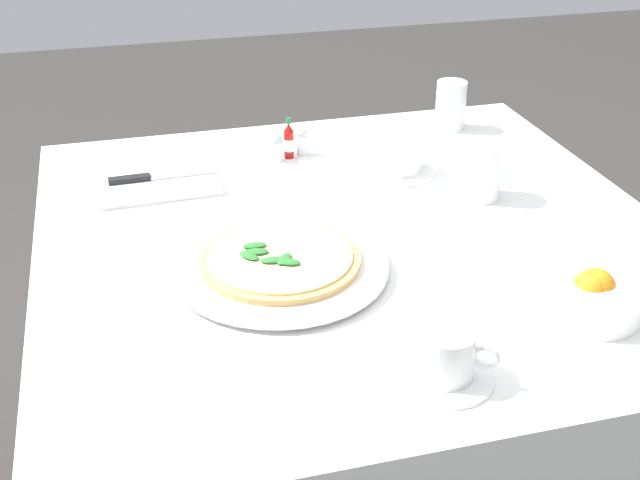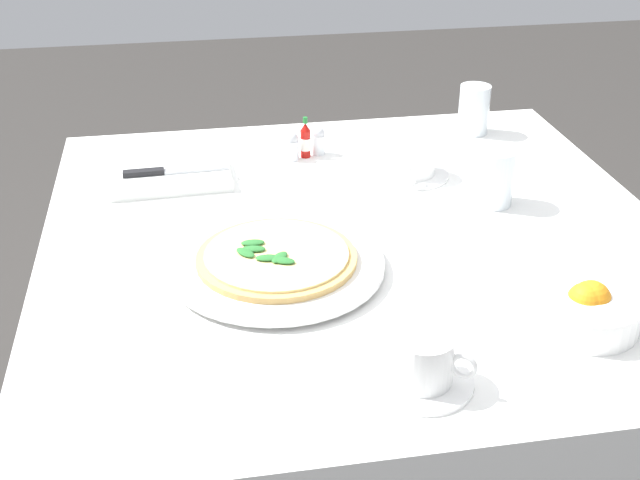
{
  "view_description": "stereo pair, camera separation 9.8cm",
  "coord_description": "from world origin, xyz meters",
  "px_view_note": "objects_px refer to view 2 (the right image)",
  "views": [
    {
      "loc": [
        -0.36,
        -1.14,
        1.38
      ],
      "look_at": [
        -0.08,
        -0.05,
        0.76
      ],
      "focal_mm": 46.07,
      "sensor_mm": 36.0,
      "label": 1
    },
    {
      "loc": [
        -0.27,
        -1.17,
        1.38
      ],
      "look_at": [
        -0.08,
        -0.05,
        0.76
      ],
      "focal_mm": 46.07,
      "sensor_mm": 36.0,
      "label": 2
    }
  ],
  "objects_px": {
    "hot_sauce_bottle": "(305,141)",
    "napkin_folded": "(170,178)",
    "pizza": "(276,257)",
    "citrus_bowl": "(585,308)",
    "dinner_knife": "(171,171)",
    "coffee_cup_right_edge": "(415,162)",
    "salt_shaker": "(319,142)",
    "pizza_plate": "(277,265)",
    "coffee_cup_near_right": "(423,362)",
    "pepper_shaker": "(292,148)",
    "water_glass_far_left": "(474,112)",
    "water_glass_left_edge": "(493,179)"
  },
  "relations": [
    {
      "from": "hot_sauce_bottle",
      "to": "napkin_folded",
      "type": "bearing_deg",
      "value": -163.59
    },
    {
      "from": "pizza",
      "to": "citrus_bowl",
      "type": "bearing_deg",
      "value": -28.08
    },
    {
      "from": "dinner_knife",
      "to": "napkin_folded",
      "type": "bearing_deg",
      "value": 180.0
    },
    {
      "from": "coffee_cup_right_edge",
      "to": "salt_shaker",
      "type": "bearing_deg",
      "value": 138.8
    },
    {
      "from": "pizza_plate",
      "to": "coffee_cup_near_right",
      "type": "xyz_separation_m",
      "value": [
        0.14,
        -0.3,
        0.02
      ]
    },
    {
      "from": "coffee_cup_near_right",
      "to": "pepper_shaker",
      "type": "distance_m",
      "value": 0.72
    },
    {
      "from": "dinner_knife",
      "to": "water_glass_far_left",
      "type": "bearing_deg",
      "value": 10.95
    },
    {
      "from": "coffee_cup_near_right",
      "to": "pepper_shaker",
      "type": "bearing_deg",
      "value": 94.63
    },
    {
      "from": "water_glass_left_edge",
      "to": "citrus_bowl",
      "type": "distance_m",
      "value": 0.38
    },
    {
      "from": "water_glass_far_left",
      "to": "citrus_bowl",
      "type": "distance_m",
      "value": 0.72
    },
    {
      "from": "dinner_knife",
      "to": "coffee_cup_right_edge",
      "type": "bearing_deg",
      "value": -8.54
    },
    {
      "from": "water_glass_left_edge",
      "to": "salt_shaker",
      "type": "relative_size",
      "value": 1.8
    },
    {
      "from": "water_glass_far_left",
      "to": "napkin_folded",
      "type": "relative_size",
      "value": 0.46
    },
    {
      "from": "coffee_cup_right_edge",
      "to": "hot_sauce_bottle",
      "type": "relative_size",
      "value": 1.57
    },
    {
      "from": "pizza",
      "to": "hot_sauce_bottle",
      "type": "xyz_separation_m",
      "value": [
        0.11,
        0.43,
        0.01
      ]
    },
    {
      "from": "napkin_folded",
      "to": "citrus_bowl",
      "type": "bearing_deg",
      "value": -48.04
    },
    {
      "from": "pizza_plate",
      "to": "napkin_folded",
      "type": "xyz_separation_m",
      "value": [
        -0.15,
        0.35,
        -0.0
      ]
    },
    {
      "from": "dinner_knife",
      "to": "hot_sauce_bottle",
      "type": "distance_m",
      "value": 0.28
    },
    {
      "from": "coffee_cup_near_right",
      "to": "pizza_plate",
      "type": "bearing_deg",
      "value": 115.55
    },
    {
      "from": "water_glass_far_left",
      "to": "napkin_folded",
      "type": "distance_m",
      "value": 0.66
    },
    {
      "from": "coffee_cup_near_right",
      "to": "dinner_knife",
      "type": "bearing_deg",
      "value": 114.38
    },
    {
      "from": "coffee_cup_right_edge",
      "to": "citrus_bowl",
      "type": "relative_size",
      "value": 0.87
    },
    {
      "from": "coffee_cup_near_right",
      "to": "water_glass_far_left",
      "type": "height_order",
      "value": "water_glass_far_left"
    },
    {
      "from": "pizza",
      "to": "hot_sauce_bottle",
      "type": "relative_size",
      "value": 2.93
    },
    {
      "from": "hot_sauce_bottle",
      "to": "pizza",
      "type": "bearing_deg",
      "value": -104.69
    },
    {
      "from": "pizza",
      "to": "coffee_cup_near_right",
      "type": "height_order",
      "value": "coffee_cup_near_right"
    },
    {
      "from": "napkin_folded",
      "to": "citrus_bowl",
      "type": "relative_size",
      "value": 1.5
    },
    {
      "from": "water_glass_left_edge",
      "to": "pepper_shaker",
      "type": "height_order",
      "value": "water_glass_left_edge"
    },
    {
      "from": "pizza",
      "to": "water_glass_far_left",
      "type": "height_order",
      "value": "water_glass_far_left"
    },
    {
      "from": "citrus_bowl",
      "to": "coffee_cup_near_right",
      "type": "bearing_deg",
      "value": -161.17
    },
    {
      "from": "hot_sauce_bottle",
      "to": "pepper_shaker",
      "type": "relative_size",
      "value": 1.48
    },
    {
      "from": "hot_sauce_bottle",
      "to": "pepper_shaker",
      "type": "bearing_deg",
      "value": -160.35
    },
    {
      "from": "salt_shaker",
      "to": "pepper_shaker",
      "type": "bearing_deg",
      "value": -160.35
    },
    {
      "from": "pizza",
      "to": "water_glass_left_edge",
      "type": "relative_size",
      "value": 2.41
    },
    {
      "from": "water_glass_far_left",
      "to": "coffee_cup_right_edge",
      "type": "bearing_deg",
      "value": -132.75
    },
    {
      "from": "coffee_cup_right_edge",
      "to": "hot_sauce_bottle",
      "type": "bearing_deg",
      "value": 145.35
    },
    {
      "from": "pizza",
      "to": "coffee_cup_right_edge",
      "type": "height_order",
      "value": "coffee_cup_right_edge"
    },
    {
      "from": "water_glass_left_edge",
      "to": "dinner_knife",
      "type": "relative_size",
      "value": 0.52
    },
    {
      "from": "coffee_cup_right_edge",
      "to": "pepper_shaker",
      "type": "distance_m",
      "value": 0.25
    },
    {
      "from": "water_glass_left_edge",
      "to": "water_glass_far_left",
      "type": "xyz_separation_m",
      "value": [
        0.08,
        0.33,
        0.0
      ]
    },
    {
      "from": "pizza",
      "to": "coffee_cup_right_edge",
      "type": "xyz_separation_m",
      "value": [
        0.3,
        0.3,
        0.0
      ]
    },
    {
      "from": "water_glass_far_left",
      "to": "pepper_shaker",
      "type": "distance_m",
      "value": 0.41
    },
    {
      "from": "coffee_cup_right_edge",
      "to": "water_glass_far_left",
      "type": "height_order",
      "value": "water_glass_far_left"
    },
    {
      "from": "water_glass_left_edge",
      "to": "dinner_knife",
      "type": "bearing_deg",
      "value": 161.58
    },
    {
      "from": "napkin_folded",
      "to": "pizza",
      "type": "bearing_deg",
      "value": -68.71
    },
    {
      "from": "pizza_plate",
      "to": "pepper_shaker",
      "type": "height_order",
      "value": "pepper_shaker"
    },
    {
      "from": "dinner_knife",
      "to": "salt_shaker",
      "type": "distance_m",
      "value": 0.31
    },
    {
      "from": "coffee_cup_right_edge",
      "to": "citrus_bowl",
      "type": "distance_m",
      "value": 0.52
    },
    {
      "from": "salt_shaker",
      "to": "citrus_bowl",
      "type": "bearing_deg",
      "value": -68.59
    },
    {
      "from": "dinner_knife",
      "to": "salt_shaker",
      "type": "height_order",
      "value": "salt_shaker"
    }
  ]
}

